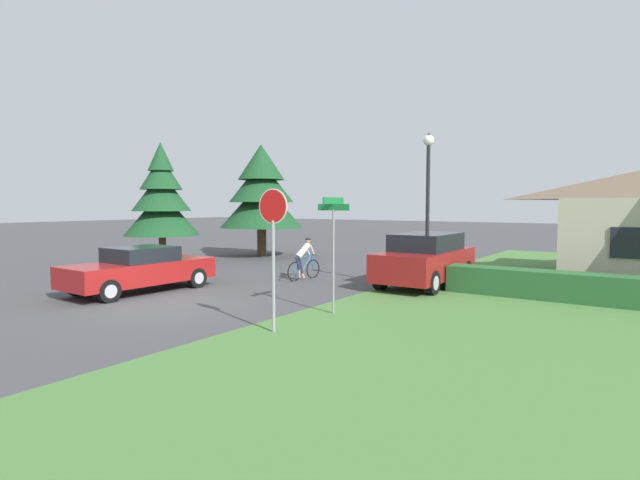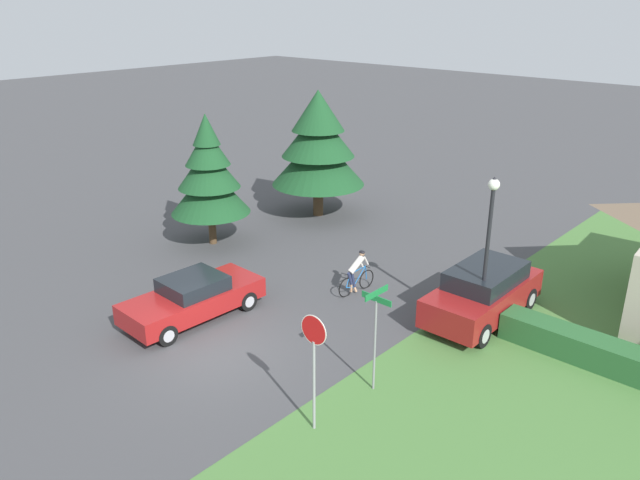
# 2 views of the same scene
# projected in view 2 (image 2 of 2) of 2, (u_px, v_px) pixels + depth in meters

# --- Properties ---
(ground_plane) EXTENTS (140.00, 140.00, 0.00)m
(ground_plane) POSITION_uv_depth(u_px,v_px,m) (218.00, 352.00, 18.01)
(ground_plane) COLOR #424244
(sedan_left_lane) EXTENTS (1.98, 4.57, 1.39)m
(sedan_left_lane) POSITION_uv_depth(u_px,v_px,m) (193.00, 298.00, 19.68)
(sedan_left_lane) COLOR maroon
(sedan_left_lane) RESTS_ON ground
(cyclist) EXTENTS (0.44, 1.70, 1.51)m
(cyclist) POSITION_uv_depth(u_px,v_px,m) (356.00, 273.00, 21.39)
(cyclist) COLOR black
(cyclist) RESTS_ON ground
(parked_suv_right) EXTENTS (2.01, 4.67, 1.74)m
(parked_suv_right) POSITION_uv_depth(u_px,v_px,m) (483.00, 293.00, 19.62)
(parked_suv_right) COLOR maroon
(parked_suv_right) RESTS_ON ground
(stop_sign) EXTENTS (0.73, 0.07, 3.02)m
(stop_sign) POSITION_uv_depth(u_px,v_px,m) (314.00, 350.00, 14.03)
(stop_sign) COLOR gray
(stop_sign) RESTS_ON ground
(street_lamp) EXTENTS (0.34, 0.34, 4.91)m
(street_lamp) POSITION_uv_depth(u_px,v_px,m) (489.00, 232.00, 17.91)
(street_lamp) COLOR black
(street_lamp) RESTS_ON ground
(street_name_sign) EXTENTS (0.90, 0.90, 2.86)m
(street_name_sign) POSITION_uv_depth(u_px,v_px,m) (376.00, 322.00, 15.58)
(street_name_sign) COLOR gray
(street_name_sign) RESTS_ON ground
(conifer_tall_near) EXTENTS (3.21, 3.21, 5.39)m
(conifer_tall_near) POSITION_uv_depth(u_px,v_px,m) (209.00, 175.00, 24.93)
(conifer_tall_near) COLOR #4C3823
(conifer_tall_near) RESTS_ON ground
(conifer_tall_far) EXTENTS (4.26, 4.26, 5.80)m
(conifer_tall_far) POSITION_uv_depth(u_px,v_px,m) (318.00, 145.00, 28.17)
(conifer_tall_far) COLOR #4C3823
(conifer_tall_far) RESTS_ON ground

